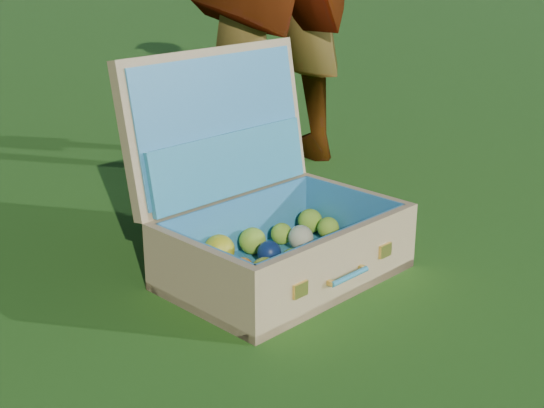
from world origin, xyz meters
The scene contains 2 objects.
ground centered at (0.00, 0.00, 0.00)m, with size 60.00×60.00×0.00m, color #215114.
suitcase centered at (0.04, 0.25, 0.15)m, with size 0.68×0.63×0.53m.
Camera 1 is at (-0.64, -1.33, 0.78)m, focal length 50.00 mm.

